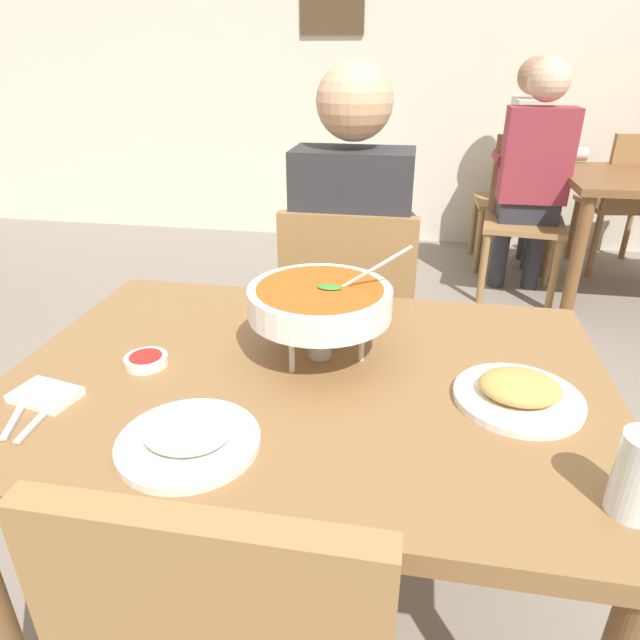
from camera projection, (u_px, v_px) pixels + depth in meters
name	position (u px, v px, depth m)	size (l,w,h in m)	color
ground_plane	(310.00, 610.00, 1.46)	(16.00, 16.00, 0.00)	gray
cafe_rear_partition	(402.00, 25.00, 3.78)	(10.00, 0.10, 3.00)	beige
dining_table_main	(308.00, 416.00, 1.19)	(1.22, 0.85, 0.73)	brown
chair_diner_main	(349.00, 320.00, 1.87)	(0.44, 0.44, 0.90)	olive
diner_main	(352.00, 250.00, 1.79)	(0.40, 0.45, 1.31)	#2D2D38
curry_bowl	(320.00, 302.00, 1.15)	(0.33, 0.30, 0.26)	silver
rice_plate	(188.00, 436.00, 0.92)	(0.24, 0.24, 0.06)	white
appetizer_plate	(519.00, 392.00, 1.04)	(0.24, 0.24, 0.06)	white
sauce_dish	(146.00, 360.00, 1.17)	(0.09, 0.09, 0.02)	white
napkin_folded	(46.00, 395.00, 1.05)	(0.12, 0.08, 0.02)	white
fork_utensil	(19.00, 411.00, 1.01)	(0.01, 0.17, 0.01)	silver
spoon_utensil	(44.00, 413.00, 1.01)	(0.01, 0.17, 0.01)	silver
drink_glass	(639.00, 479.00, 0.77)	(0.07, 0.07, 0.13)	silver
chair_bg_middle	(526.00, 191.00, 3.62)	(0.45, 0.45, 0.90)	olive
chair_bg_right	(525.00, 208.00, 3.23)	(0.49, 0.49, 0.90)	olive
chair_bg_corner	(629.00, 196.00, 3.49)	(0.49, 0.49, 0.90)	olive
patron_bg_middle	(530.00, 153.00, 3.56)	(0.45, 0.40, 1.31)	#2D2D38
patron_bg_right	(533.00, 168.00, 3.09)	(0.40, 0.45, 1.31)	#2D2D38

